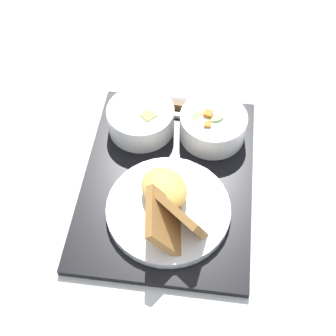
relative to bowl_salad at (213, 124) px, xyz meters
name	(u,v)px	position (x,y,z in m)	size (l,w,h in m)	color
ground_plane	(168,182)	(0.11, -0.07, -0.04)	(4.00, 4.00, 0.00)	silver
serving_tray	(168,180)	(0.11, -0.07, -0.04)	(0.42, 0.31, 0.01)	black
bowl_salad	(213,124)	(0.00, 0.00, 0.00)	(0.13, 0.13, 0.06)	white
bowl_soup	(141,118)	(0.00, -0.14, 0.00)	(0.13, 0.13, 0.06)	white
plate_main	(169,206)	(0.19, -0.06, -0.01)	(0.22, 0.22, 0.09)	white
knife	(173,105)	(-0.06, -0.09, -0.02)	(0.03, 0.19, 0.02)	silver
spoon	(190,116)	(-0.04, -0.05, -0.03)	(0.04, 0.14, 0.01)	silver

